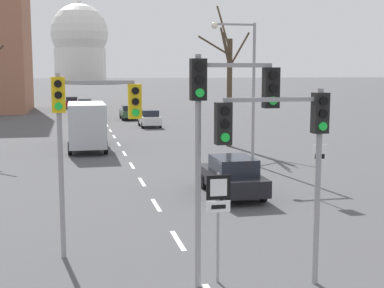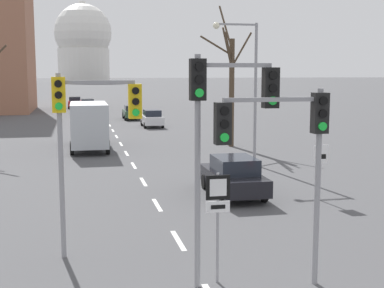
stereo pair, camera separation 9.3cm
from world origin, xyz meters
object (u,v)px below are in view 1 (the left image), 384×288
object	(u,v)px
route_sign_post	(218,208)
sedan_near_left	(150,118)
delivery_truck	(87,124)
sedan_far_right	(232,176)
traffic_signal_near_right	(286,138)
street_lamp_right	(245,78)
speed_limit_sign	(319,162)
sedan_near_right	(72,102)
traffic_signal_near_left	(86,118)
sedan_far_left	(85,105)
sedan_mid_centre	(129,112)
traffic_signal_centre_tall	(223,112)

from	to	relation	value
route_sign_post	sedan_near_left	xyz separation A→B (m)	(3.45, 37.22, -1.08)
sedan_near_left	delivery_truck	size ratio (longest dim) A/B	0.55
sedan_near_left	sedan_far_right	world-z (taller)	sedan_far_right
route_sign_post	sedan_far_right	size ratio (longest dim) A/B	0.61
traffic_signal_near_right	street_lamp_right	bearing A→B (deg)	75.24
speed_limit_sign	sedan_near_right	bearing A→B (deg)	99.81
sedan_near_right	street_lamp_right	bearing A→B (deg)	-79.03
traffic_signal_near_left	sedan_far_right	bearing A→B (deg)	45.86
street_lamp_right	sedan_near_right	bearing A→B (deg)	100.97
traffic_signal_near_left	sedan_far_left	bearing A→B (deg)	89.02
traffic_signal_near_left	delivery_truck	xyz separation A→B (m)	(0.43, 21.02, -2.20)
sedan_near_left	delivery_truck	xyz separation A→B (m)	(-6.07, -13.55, 0.89)
traffic_signal_near_right	sedan_mid_centre	bearing A→B (deg)	88.89
sedan_mid_centre	sedan_far_left	distance (m)	12.71
speed_limit_sign	traffic_signal_near_left	bearing A→B (deg)	-153.02
speed_limit_sign	sedan_far_left	world-z (taller)	speed_limit_sign
traffic_signal_near_left	delivery_truck	world-z (taller)	traffic_signal_near_left
traffic_signal_near_left	sedan_far_right	xyz separation A→B (m)	(6.06, 6.25, -3.07)
sedan_mid_centre	sedan_far_left	xyz separation A→B (m)	(-4.48, 11.89, 0.04)
street_lamp_right	sedan_far_right	bearing A→B (deg)	-111.92
traffic_signal_near_right	sedan_far_left	distance (m)	58.21
traffic_signal_near_right	route_sign_post	bearing A→B (deg)	158.88
traffic_signal_centre_tall	delivery_truck	xyz separation A→B (m)	(-2.67, 23.83, -2.53)
sedan_near_right	traffic_signal_near_left	bearing A→B (deg)	-89.36
sedan_near_left	sedan_far_left	distance (m)	20.99
sedan_near_left	sedan_far_right	distance (m)	28.33
traffic_signal_near_left	street_lamp_right	world-z (taller)	street_lamp_right
sedan_mid_centre	traffic_signal_centre_tall	bearing A→B (deg)	-92.90
traffic_signal_near_right	sedan_near_right	xyz separation A→B (m)	(-5.21, 65.42, -2.83)
speed_limit_sign	sedan_far_right	bearing A→B (deg)	154.17
traffic_signal_near_right	sedan_near_left	xyz separation A→B (m)	(1.97, 37.79, -2.84)
sedan_far_right	delivery_truck	size ratio (longest dim) A/B	0.63
sedan_far_left	street_lamp_right	bearing A→B (deg)	-79.30
traffic_signal_near_right	sedan_mid_centre	distance (m)	46.23
traffic_signal_near_left	sedan_near_right	bearing A→B (deg)	90.64
traffic_signal_near_left	delivery_truck	distance (m)	21.14
street_lamp_right	sedan_far_right	xyz separation A→B (m)	(-2.76, -6.85, -4.01)
street_lamp_right	sedan_mid_centre	distance (m)	30.28
route_sign_post	speed_limit_sign	xyz separation A→B (m)	(6.20, 7.35, -0.32)
speed_limit_sign	sedan_far_right	size ratio (longest dim) A/B	0.51
sedan_far_right	traffic_signal_near_right	bearing A→B (deg)	-99.25
sedan_near_left	delivery_truck	bearing A→B (deg)	-114.11
street_lamp_right	delivery_truck	bearing A→B (deg)	136.67
speed_limit_sign	sedan_mid_centre	size ratio (longest dim) A/B	0.54
traffic_signal_centre_tall	sedan_near_left	xyz separation A→B (m)	(3.39, 37.38, -3.42)
traffic_signal_near_left	delivery_truck	size ratio (longest dim) A/B	0.71
delivery_truck	traffic_signal_near_left	bearing A→B (deg)	-91.17
sedan_mid_centre	sedan_far_right	world-z (taller)	sedan_far_right
route_sign_post	sedan_mid_centre	bearing A→B (deg)	87.02
route_sign_post	speed_limit_sign	distance (m)	9.63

